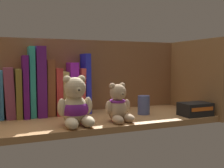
% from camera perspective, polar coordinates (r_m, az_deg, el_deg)
% --- Properties ---
extents(shelf_board, '(0.78, 0.30, 0.02)m').
position_cam_1_polar(shelf_board, '(0.94, -2.13, -7.74)').
color(shelf_board, '#9E7042').
rests_on(shelf_board, ground).
extents(shelf_back_panel, '(0.81, 0.01, 0.30)m').
position_cam_1_polar(shelf_back_panel, '(1.07, -5.04, 1.35)').
color(shelf_back_panel, brown).
rests_on(shelf_back_panel, ground).
extents(shelf_side_panel_right, '(0.02, 0.32, 0.30)m').
position_cam_1_polar(shelf_side_panel_right, '(1.12, 17.29, 1.31)').
color(shelf_side_panel_right, '#9E7042').
rests_on(shelf_side_panel_right, ground).
extents(book_1, '(0.02, 0.11, 0.17)m').
position_cam_1_polar(book_1, '(0.99, -23.08, -2.06)').
color(book_1, teal).
rests_on(book_1, shelf_board).
extents(book_2, '(0.04, 0.12, 0.18)m').
position_cam_1_polar(book_2, '(0.99, -21.30, -1.73)').
color(book_2, '#7A3958').
rests_on(book_2, shelf_board).
extents(book_3, '(0.02, 0.13, 0.17)m').
position_cam_1_polar(book_3, '(0.99, -19.60, -1.82)').
color(book_3, olive).
rests_on(book_3, shelf_board).
extents(book_4, '(0.02, 0.14, 0.22)m').
position_cam_1_polar(book_4, '(0.99, -18.31, -0.44)').
color(book_4, '#521270').
rests_on(book_4, shelf_board).
extents(book_5, '(0.02, 0.12, 0.25)m').
position_cam_1_polar(book_5, '(0.99, -17.02, 0.50)').
color(book_5, teal).
rests_on(book_5, shelf_board).
extents(book_6, '(0.03, 0.13, 0.25)m').
position_cam_1_polar(book_6, '(1.00, -15.34, 0.58)').
color(book_6, '#51166C').
rests_on(book_6, shelf_board).
extents(book_7, '(0.03, 0.11, 0.20)m').
position_cam_1_polar(book_7, '(1.00, -13.41, -0.69)').
color(book_7, brown).
rests_on(book_7, shelf_board).
extents(book_8, '(0.02, 0.12, 0.17)m').
position_cam_1_polar(book_8, '(1.01, -11.78, -1.51)').
color(book_8, '#B22C2C').
rests_on(book_8, shelf_board).
extents(book_9, '(0.02, 0.09, 0.16)m').
position_cam_1_polar(book_9, '(1.02, -10.31, -1.83)').
color(book_9, tan).
rests_on(book_9, shelf_board).
extents(book_10, '(0.03, 0.10, 0.19)m').
position_cam_1_polar(book_10, '(1.02, -8.63, -0.81)').
color(book_10, purple).
rests_on(book_10, shelf_board).
extents(book_11, '(0.02, 0.12, 0.17)m').
position_cam_1_polar(book_11, '(1.03, -7.08, -1.35)').
color(book_11, '#CD4747').
rests_on(book_11, shelf_board).
extents(book_12, '(0.02, 0.11, 0.23)m').
position_cam_1_polar(book_12, '(1.03, -5.90, 0.20)').
color(book_12, '#2228C7').
rests_on(book_12, shelf_board).
extents(teddy_bear_larger, '(0.11, 0.12, 0.15)m').
position_cam_1_polar(teddy_bear_larger, '(0.82, -7.93, -4.70)').
color(teddy_bear_larger, beige).
rests_on(teddy_bear_larger, shelf_board).
extents(teddy_bear_smaller, '(0.09, 0.10, 0.13)m').
position_cam_1_polar(teddy_bear_smaller, '(0.86, 1.38, -4.57)').
color(teddy_bear_smaller, tan).
rests_on(teddy_bear_smaller, shelf_board).
extents(pillar_candle, '(0.04, 0.04, 0.07)m').
position_cam_1_polar(pillar_candle, '(0.99, 6.87, -4.52)').
color(pillar_candle, '#4C5B99').
rests_on(pillar_candle, shelf_board).
extents(small_product_box, '(0.11, 0.08, 0.05)m').
position_cam_1_polar(small_product_box, '(1.01, 17.53, -5.19)').
color(small_product_box, black).
rests_on(small_product_box, shelf_board).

